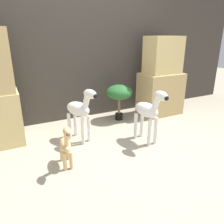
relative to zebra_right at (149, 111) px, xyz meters
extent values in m
plane|color=#9E937F|center=(-0.45, -0.18, -0.43)|extent=(14.00, 14.00, 0.00)
cube|color=#38332D|center=(-0.45, 1.28, 0.67)|extent=(6.40, 0.08, 2.20)
cube|color=tan|center=(0.83, 0.81, -0.08)|extent=(0.69, 0.46, 0.70)
cube|color=#D1B775|center=(0.83, 0.81, 0.56)|extent=(0.56, 0.37, 0.59)
cylinder|color=silver|center=(0.06, -0.08, -0.25)|extent=(0.04, 0.04, 0.35)
cylinder|color=silver|center=(-0.04, -0.09, -0.25)|extent=(0.04, 0.04, 0.35)
cylinder|color=silver|center=(0.03, 0.17, -0.25)|extent=(0.04, 0.04, 0.35)
cylinder|color=silver|center=(-0.08, 0.16, -0.25)|extent=(0.04, 0.04, 0.35)
ellipsoid|color=silver|center=(-0.01, 0.04, 0.00)|extent=(0.23, 0.39, 0.18)
cylinder|color=silver|center=(0.02, -0.11, 0.13)|extent=(0.09, 0.14, 0.22)
ellipsoid|color=silver|center=(0.03, -0.18, 0.23)|extent=(0.13, 0.20, 0.11)
sphere|color=black|center=(0.04, -0.26, 0.22)|extent=(0.06, 0.06, 0.06)
cube|color=black|center=(0.02, -0.11, 0.14)|extent=(0.03, 0.08, 0.19)
cylinder|color=silver|center=(-0.65, 0.36, -0.25)|extent=(0.04, 0.04, 0.35)
cylinder|color=silver|center=(-0.75, 0.32, -0.25)|extent=(0.04, 0.04, 0.35)
cylinder|color=silver|center=(-0.76, 0.60, -0.25)|extent=(0.04, 0.04, 0.35)
cylinder|color=silver|center=(-0.85, 0.55, -0.25)|extent=(0.04, 0.04, 0.35)
ellipsoid|color=silver|center=(-0.75, 0.46, 0.00)|extent=(0.31, 0.41, 0.18)
cylinder|color=silver|center=(-0.69, 0.32, 0.13)|extent=(0.12, 0.15, 0.22)
ellipsoid|color=silver|center=(-0.66, 0.26, 0.23)|extent=(0.17, 0.21, 0.11)
sphere|color=black|center=(-0.63, 0.19, 0.22)|extent=(0.06, 0.06, 0.06)
cube|color=black|center=(-0.69, 0.32, 0.14)|extent=(0.05, 0.08, 0.19)
cylinder|color=tan|center=(-1.04, -0.14, -0.33)|extent=(0.04, 0.04, 0.19)
cylinder|color=tan|center=(-1.11, -0.13, -0.33)|extent=(0.04, 0.04, 0.19)
cylinder|color=tan|center=(-1.02, 0.05, -0.33)|extent=(0.04, 0.04, 0.19)
cylinder|color=tan|center=(-1.09, 0.06, -0.33)|extent=(0.04, 0.04, 0.19)
ellipsoid|color=tan|center=(-1.07, -0.04, -0.19)|extent=(0.13, 0.28, 0.11)
cylinder|color=tan|center=(-1.08, -0.16, -0.06)|extent=(0.05, 0.11, 0.22)
ellipsoid|color=tan|center=(-1.08, -0.22, 0.04)|extent=(0.09, 0.14, 0.08)
sphere|color=brown|center=(-1.09, -0.28, 0.03)|extent=(0.04, 0.04, 0.04)
cylinder|color=black|center=(0.06, 0.85, -0.38)|extent=(0.12, 0.12, 0.10)
cylinder|color=brown|center=(0.06, 0.85, -0.20)|extent=(0.04, 0.04, 0.24)
ellipsoid|color=#235B28|center=(0.06, 0.85, 0.03)|extent=(0.41, 0.41, 0.23)
camera|label=1|loc=(-1.54, -2.04, 0.88)|focal=35.00mm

